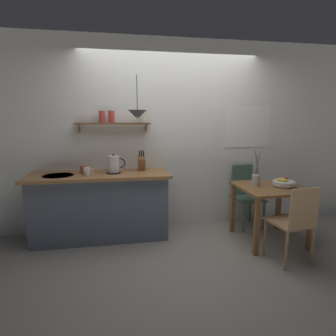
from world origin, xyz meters
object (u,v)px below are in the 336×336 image
object	(u,v)px
dining_chair_near	(295,220)
knife_block	(141,163)
pendant_lamp	(137,115)
coffee_mug_spare	(84,169)
fruit_bowl	(284,183)
dining_chair_far	(245,193)
electric_kettle	(114,165)
dining_table	(270,196)
twig_vase	(256,180)
coffee_mug_by_sink	(87,171)

from	to	relation	value
dining_chair_near	knife_block	xyz separation A→B (m)	(-1.57, 1.17, 0.50)
pendant_lamp	coffee_mug_spare	bearing A→B (deg)	166.58
fruit_bowl	coffee_mug_spare	size ratio (longest dim) A/B	2.02
fruit_bowl	coffee_mug_spare	world-z (taller)	coffee_mug_spare
dining_chair_far	knife_block	xyz separation A→B (m)	(-1.55, -0.00, 0.51)
coffee_mug_spare	fruit_bowl	bearing A→B (deg)	-11.93
electric_kettle	pendant_lamp	world-z (taller)	pendant_lamp
dining_table	twig_vase	bearing A→B (deg)	155.71
coffee_mug_by_sink	dining_table	bearing A→B (deg)	-8.98
coffee_mug_by_sink	pendant_lamp	size ratio (longest dim) A/B	0.24
coffee_mug_spare	pendant_lamp	world-z (taller)	pendant_lamp
dining_table	fruit_bowl	world-z (taller)	fruit_bowl
dining_chair_far	coffee_mug_spare	distance (m)	2.35
electric_kettle	coffee_mug_by_sink	bearing A→B (deg)	-166.89
dining_table	dining_chair_far	world-z (taller)	dining_chair_far
knife_block	dining_chair_near	bearing A→B (deg)	-36.65
dining_table	dining_chair_near	bearing A→B (deg)	-94.56
dining_table	dining_chair_near	xyz separation A→B (m)	(-0.05, -0.60, -0.10)
twig_vase	coffee_mug_spare	size ratio (longest dim) A/B	3.46
fruit_bowl	pendant_lamp	xyz separation A→B (m)	(-1.85, 0.37, 0.87)
knife_block	coffee_mug_by_sink	bearing A→B (deg)	-163.77
knife_block	coffee_mug_spare	distance (m)	0.76
fruit_bowl	dining_table	bearing A→B (deg)	174.83
dining_chair_far	fruit_bowl	bearing A→B (deg)	-68.10
dining_chair_near	coffee_mug_by_sink	bearing A→B (deg)	157.01
coffee_mug_by_sink	twig_vase	bearing A→B (deg)	-7.69
electric_kettle	pendant_lamp	bearing A→B (deg)	-15.58
dining_chair_near	twig_vase	world-z (taller)	twig_vase
fruit_bowl	coffee_mug_spare	distance (m)	2.60
dining_chair_near	coffee_mug_spare	distance (m)	2.62
coffee_mug_by_sink	pendant_lamp	world-z (taller)	pendant_lamp
coffee_mug_by_sink	coffee_mug_spare	xyz separation A→B (m)	(-0.05, 0.16, 0.00)
dining_table	pendant_lamp	world-z (taller)	pendant_lamp
twig_vase	pendant_lamp	size ratio (longest dim) A/B	0.88
coffee_mug_spare	dining_table	bearing A→B (deg)	-12.40
electric_kettle	coffee_mug_spare	distance (m)	0.40
coffee_mug_by_sink	dining_chair_far	bearing A→B (deg)	5.22
dining_chair_far	coffee_mug_by_sink	world-z (taller)	coffee_mug_by_sink
dining_chair_far	coffee_mug_by_sink	distance (m)	2.31
twig_vase	coffee_mug_spare	world-z (taller)	twig_vase
dining_table	knife_block	size ratio (longest dim) A/B	2.88
twig_vase	pendant_lamp	bearing A→B (deg)	169.51
fruit_bowl	knife_block	bearing A→B (deg)	161.84
fruit_bowl	dining_chair_far	bearing A→B (deg)	111.90
twig_vase	knife_block	world-z (taller)	twig_vase
coffee_mug_spare	electric_kettle	bearing A→B (deg)	-11.62
dining_table	twig_vase	xyz separation A→B (m)	(-0.17, 0.08, 0.21)
knife_block	coffee_mug_spare	xyz separation A→B (m)	(-0.76, -0.05, -0.06)
knife_block	pendant_lamp	size ratio (longest dim) A/B	0.52
twig_vase	coffee_mug_by_sink	distance (m)	2.17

